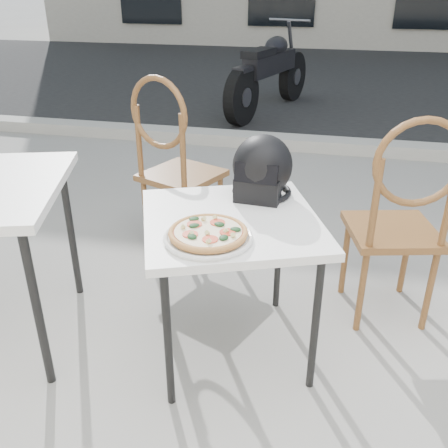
% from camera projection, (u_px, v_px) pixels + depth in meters
% --- Properties ---
extents(ground, '(80.00, 80.00, 0.00)m').
position_uv_depth(ground, '(340.00, 343.00, 2.40)').
color(ground, gray).
rests_on(ground, ground).
extents(street_asphalt, '(30.00, 8.00, 0.00)m').
position_uv_depth(street_asphalt, '(349.00, 80.00, 8.51)').
color(street_asphalt, black).
rests_on(street_asphalt, ground).
extents(curb, '(30.00, 0.25, 0.12)m').
position_uv_depth(curb, '(347.00, 146.00, 5.00)').
color(curb, '#9C9A92').
rests_on(curb, ground).
extents(cafe_table_main, '(0.94, 0.94, 0.68)m').
position_uv_depth(cafe_table_main, '(231.00, 231.00, 2.10)').
color(cafe_table_main, white).
rests_on(cafe_table_main, ground).
extents(plate, '(0.37, 0.37, 0.02)m').
position_uv_depth(plate, '(208.00, 238.00, 1.89)').
color(plate, white).
rests_on(plate, cafe_table_main).
extents(pizza, '(0.35, 0.35, 0.04)m').
position_uv_depth(pizza, '(208.00, 232.00, 1.88)').
color(pizza, '#C18546').
rests_on(pizza, plate).
extents(helmet, '(0.29, 0.30, 0.28)m').
position_uv_depth(helmet, '(262.00, 169.00, 2.24)').
color(helmet, black).
rests_on(helmet, cafe_table_main).
extents(cafe_chair_main, '(0.50, 0.50, 1.08)m').
position_uv_depth(cafe_chair_main, '(402.00, 213.00, 2.32)').
color(cafe_chair_main, brown).
rests_on(cafe_chair_main, ground).
extents(cafe_chair_side, '(0.56, 0.56, 1.11)m').
position_uv_depth(cafe_chair_side, '(173.00, 157.00, 2.98)').
color(cafe_chair_side, brown).
rests_on(cafe_chair_side, ground).
extents(motorcycle, '(0.81, 2.14, 1.09)m').
position_uv_depth(motorcycle, '(270.00, 73.00, 6.33)').
color(motorcycle, black).
rests_on(motorcycle, street_asphalt).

